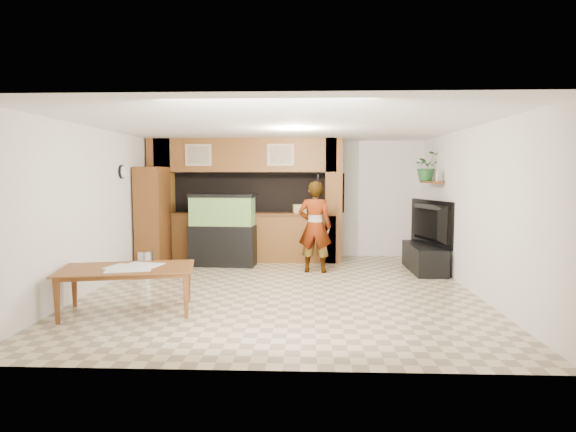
{
  "coord_description": "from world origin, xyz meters",
  "views": [
    {
      "loc": [
        0.4,
        -7.65,
        1.86
      ],
      "look_at": [
        0.07,
        0.6,
        1.14
      ],
      "focal_mm": 30.0,
      "sensor_mm": 36.0,
      "label": 1
    }
  ],
  "objects_px": {
    "dining_table": "(128,291)",
    "aquarium": "(223,231)",
    "pantry_cabinet": "(153,217)",
    "person": "(315,227)",
    "television": "(425,223)"
  },
  "relations": [
    {
      "from": "television",
      "to": "person",
      "type": "xyz_separation_m",
      "value": [
        -2.11,
        -0.21,
        -0.06
      ]
    },
    {
      "from": "aquarium",
      "to": "television",
      "type": "bearing_deg",
      "value": -0.84
    },
    {
      "from": "aquarium",
      "to": "person",
      "type": "relative_size",
      "value": 0.84
    },
    {
      "from": "pantry_cabinet",
      "to": "television",
      "type": "relative_size",
      "value": 1.33
    },
    {
      "from": "person",
      "to": "television",
      "type": "bearing_deg",
      "value": -166.24
    },
    {
      "from": "aquarium",
      "to": "dining_table",
      "type": "bearing_deg",
      "value": -97.13
    },
    {
      "from": "dining_table",
      "to": "aquarium",
      "type": "bearing_deg",
      "value": 66.54
    },
    {
      "from": "aquarium",
      "to": "television",
      "type": "xyz_separation_m",
      "value": [
        3.96,
        -0.37,
        0.22
      ]
    },
    {
      "from": "person",
      "to": "dining_table",
      "type": "distance_m",
      "value": 3.83
    },
    {
      "from": "television",
      "to": "dining_table",
      "type": "height_order",
      "value": "television"
    },
    {
      "from": "pantry_cabinet",
      "to": "dining_table",
      "type": "bearing_deg",
      "value": -77.93
    },
    {
      "from": "pantry_cabinet",
      "to": "dining_table",
      "type": "xyz_separation_m",
      "value": [
        0.7,
        -3.27,
        -0.69
      ]
    },
    {
      "from": "aquarium",
      "to": "person",
      "type": "bearing_deg",
      "value": -12.74
    },
    {
      "from": "pantry_cabinet",
      "to": "person",
      "type": "relative_size",
      "value": 1.15
    },
    {
      "from": "television",
      "to": "dining_table",
      "type": "relative_size",
      "value": 0.86
    }
  ]
}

